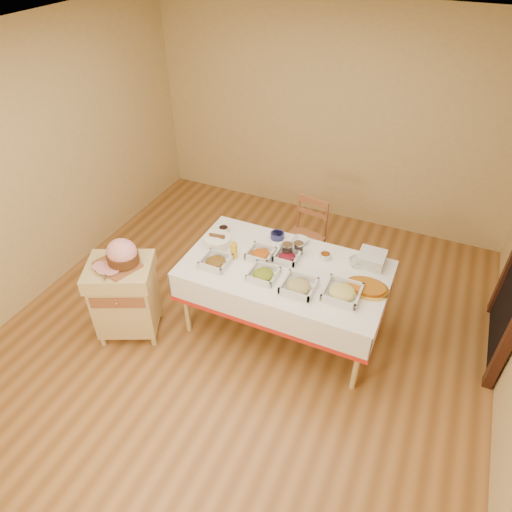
# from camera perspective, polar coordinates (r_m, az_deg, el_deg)

# --- Properties ---
(room_shell) EXTENTS (5.00, 5.00, 5.00)m
(room_shell) POSITION_cam_1_polar(r_m,az_deg,el_deg) (3.63, -2.15, 3.65)
(room_shell) COLOR #9A642F
(room_shell) RESTS_ON ground
(dining_table) EXTENTS (1.82, 1.02, 0.76)m
(dining_table) POSITION_cam_1_polar(r_m,az_deg,el_deg) (4.18, 3.58, -3.13)
(dining_table) COLOR #DABE77
(dining_table) RESTS_ON ground
(butcher_cart) EXTENTS (0.72, 0.68, 0.82)m
(butcher_cart) POSITION_cam_1_polar(r_m,az_deg,el_deg) (4.41, -16.06, -4.69)
(butcher_cart) COLOR #DABE77
(butcher_cart) RESTS_ON ground
(dining_chair) EXTENTS (0.45, 0.43, 0.88)m
(dining_chair) POSITION_cam_1_polar(r_m,az_deg,el_deg) (5.00, 6.15, 2.41)
(dining_chair) COLOR #9A5932
(dining_chair) RESTS_ON ground
(ham_on_board) EXTENTS (0.39, 0.37, 0.26)m
(ham_on_board) POSITION_cam_1_polar(r_m,az_deg,el_deg) (4.11, -16.48, 0.14)
(ham_on_board) COLOR #9A5932
(ham_on_board) RESTS_ON butcher_cart
(serving_dish_a) EXTENTS (0.25, 0.24, 0.11)m
(serving_dish_a) POSITION_cam_1_polar(r_m,az_deg,el_deg) (4.10, -5.06, -0.71)
(serving_dish_a) COLOR silver
(serving_dish_a) RESTS_ON dining_table
(serving_dish_b) EXTENTS (0.24, 0.24, 0.10)m
(serving_dish_b) POSITION_cam_1_polar(r_m,az_deg,el_deg) (3.95, 0.92, -2.30)
(serving_dish_b) COLOR silver
(serving_dish_b) RESTS_ON dining_table
(serving_dish_c) EXTENTS (0.27, 0.27, 0.11)m
(serving_dish_c) POSITION_cam_1_polar(r_m,az_deg,el_deg) (3.84, 5.36, -3.79)
(serving_dish_c) COLOR silver
(serving_dish_c) RESTS_ON dining_table
(serving_dish_d) EXTENTS (0.30, 0.30, 0.11)m
(serving_dish_d) POSITION_cam_1_polar(r_m,az_deg,el_deg) (3.83, 10.73, -4.50)
(serving_dish_d) COLOR silver
(serving_dish_d) RESTS_ON dining_table
(serving_dish_e) EXTENTS (0.24, 0.23, 0.11)m
(serving_dish_e) POSITION_cam_1_polar(r_m,az_deg,el_deg) (4.17, 0.58, 0.25)
(serving_dish_e) COLOR silver
(serving_dish_e) RESTS_ON dining_table
(serving_dish_f) EXTENTS (0.22, 0.21, 0.10)m
(serving_dish_f) POSITION_cam_1_polar(r_m,az_deg,el_deg) (4.15, 3.90, -0.08)
(serving_dish_f) COLOR silver
(serving_dish_f) RESTS_ON dining_table
(small_bowl_left) EXTENTS (0.11, 0.11, 0.05)m
(small_bowl_left) POSITION_cam_1_polar(r_m,az_deg,el_deg) (4.51, -4.07, 3.37)
(small_bowl_left) COLOR silver
(small_bowl_left) RESTS_ON dining_table
(small_bowl_mid) EXTENTS (0.14, 0.14, 0.06)m
(small_bowl_mid) POSITION_cam_1_polar(r_m,az_deg,el_deg) (4.41, 2.69, 2.62)
(small_bowl_mid) COLOR navy
(small_bowl_mid) RESTS_ON dining_table
(small_bowl_right) EXTENTS (0.11, 0.11, 0.05)m
(small_bowl_right) POSITION_cam_1_polar(r_m,az_deg,el_deg) (4.20, 8.64, 0.03)
(small_bowl_right) COLOR silver
(small_bowl_right) RESTS_ON dining_table
(bowl_white_imported) EXTENTS (0.17, 0.17, 0.04)m
(bowl_white_imported) POSITION_cam_1_polar(r_m,az_deg,el_deg) (4.38, 5.55, 1.92)
(bowl_white_imported) COLOR silver
(bowl_white_imported) RESTS_ON dining_table
(bowl_small_imported) EXTENTS (0.18, 0.18, 0.05)m
(bowl_small_imported) POSITION_cam_1_polar(r_m,az_deg,el_deg) (4.19, 12.63, -0.74)
(bowl_small_imported) COLOR silver
(bowl_small_imported) RESTS_ON dining_table
(preserve_jar_left) EXTENTS (0.10, 0.10, 0.13)m
(preserve_jar_left) POSITION_cam_1_polar(r_m,az_deg,el_deg) (4.18, 3.91, 0.70)
(preserve_jar_left) COLOR silver
(preserve_jar_left) RESTS_ON dining_table
(preserve_jar_right) EXTENTS (0.09, 0.09, 0.12)m
(preserve_jar_right) POSITION_cam_1_polar(r_m,az_deg,el_deg) (4.22, 5.32, 0.92)
(preserve_jar_right) COLOR silver
(preserve_jar_right) RESTS_ON dining_table
(mustard_bottle) EXTENTS (0.06, 0.06, 0.20)m
(mustard_bottle) POSITION_cam_1_polar(r_m,az_deg,el_deg) (4.13, -2.77, 0.77)
(mustard_bottle) COLOR gold
(mustard_bottle) RESTS_ON dining_table
(bread_basket) EXTENTS (0.26, 0.26, 0.11)m
(bread_basket) POSITION_cam_1_polar(r_m,az_deg,el_deg) (4.32, -4.86, 1.90)
(bread_basket) COLOR white
(bread_basket) RESTS_ON dining_table
(plate_stack) EXTENTS (0.23, 0.23, 0.11)m
(plate_stack) POSITION_cam_1_polar(r_m,az_deg,el_deg) (4.20, 14.24, -0.35)
(plate_stack) COLOR silver
(plate_stack) RESTS_ON dining_table
(brass_platter) EXTENTS (0.37, 0.26, 0.05)m
(brass_platter) POSITION_cam_1_polar(r_m,az_deg,el_deg) (3.94, 13.70, -3.86)
(brass_platter) COLOR gold
(brass_platter) RESTS_ON dining_table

